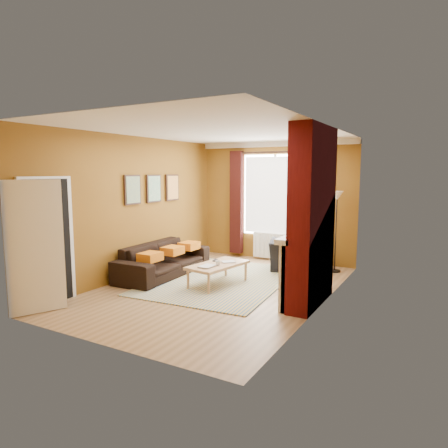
{
  "coord_description": "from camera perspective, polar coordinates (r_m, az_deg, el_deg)",
  "views": [
    {
      "loc": [
        3.54,
        -6.07,
        2.1
      ],
      "look_at": [
        0.0,
        0.25,
        1.15
      ],
      "focal_mm": 32.0,
      "sensor_mm": 36.0,
      "label": 1
    }
  ],
  "objects": [
    {
      "name": "armchair",
      "position": [
        8.67,
        9.92,
        -4.47
      ],
      "size": [
        1.21,
        1.13,
        0.65
      ],
      "primitive_type": "imported",
      "rotation": [
        0.0,
        0.0,
        3.45
      ],
      "color": "black",
      "rests_on": "ground"
    },
    {
      "name": "coffee_table",
      "position": [
        7.45,
        -0.87,
        -6.01
      ],
      "size": [
        0.8,
        1.3,
        0.41
      ],
      "rotation": [
        0.0,
        0.0,
        -0.16
      ],
      "color": "tan",
      "rests_on": "ground"
    },
    {
      "name": "room_walls",
      "position": [
        7.02,
        4.57,
        1.56
      ],
      "size": [
        3.82,
        5.54,
        2.83
      ],
      "color": "brown",
      "rests_on": "ground"
    },
    {
      "name": "sofa",
      "position": [
        8.24,
        -8.6,
        -5.02
      ],
      "size": [
        0.97,
        2.29,
        0.66
      ],
      "primitive_type": "imported",
      "rotation": [
        0.0,
        0.0,
        1.61
      ],
      "color": "black",
      "rests_on": "ground"
    },
    {
      "name": "mug",
      "position": [
        7.28,
        -0.86,
        -5.62
      ],
      "size": [
        0.13,
        0.13,
        0.09
      ],
      "primitive_type": "imported",
      "rotation": [
        0.0,
        0.0,
        -0.55
      ],
      "color": "#999999",
      "rests_on": "coffee_table"
    },
    {
      "name": "ground",
      "position": [
        7.33,
        -0.97,
        -9.17
      ],
      "size": [
        5.5,
        5.5,
        0.0
      ],
      "primitive_type": "plane",
      "color": "brown",
      "rests_on": "ground"
    },
    {
      "name": "floor_lamp",
      "position": [
        8.61,
        15.8,
        2.15
      ],
      "size": [
        0.31,
        0.31,
        1.7
      ],
      "rotation": [
        0.0,
        0.0,
        -0.31
      ],
      "color": "black",
      "rests_on": "ground"
    },
    {
      "name": "tv_remote",
      "position": [
        7.67,
        -1.29,
        -5.19
      ],
      "size": [
        0.09,
        0.17,
        0.02
      ],
      "rotation": [
        0.0,
        0.0,
        0.2
      ],
      "color": "#232326",
      "rests_on": "coffee_table"
    },
    {
      "name": "wicker_stool",
      "position": [
        9.15,
        10.03,
        -4.35
      ],
      "size": [
        0.47,
        0.47,
        0.49
      ],
      "rotation": [
        0.0,
        0.0,
        0.24
      ],
      "color": "#9B7143",
      "rests_on": "ground"
    },
    {
      "name": "book_a",
      "position": [
        7.24,
        -3.19,
        -5.95
      ],
      "size": [
        0.23,
        0.31,
        0.03
      ],
      "primitive_type": "imported",
      "rotation": [
        0.0,
        0.0,
        -0.02
      ],
      "color": "#999999",
      "rests_on": "coffee_table"
    },
    {
      "name": "striped_rug",
      "position": [
        7.83,
        -0.45,
        -8.02
      ],
      "size": [
        2.59,
        3.43,
        0.02
      ],
      "rotation": [
        0.0,
        0.0,
        0.07
      ],
      "color": "#366295",
      "rests_on": "ground"
    },
    {
      "name": "book_b",
      "position": [
        7.64,
        0.46,
        -5.26
      ],
      "size": [
        0.31,
        0.31,
        0.02
      ],
      "primitive_type": "imported",
      "rotation": [
        0.0,
        0.0,
        -0.81
      ],
      "color": "#999999",
      "rests_on": "coffee_table"
    }
  ]
}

